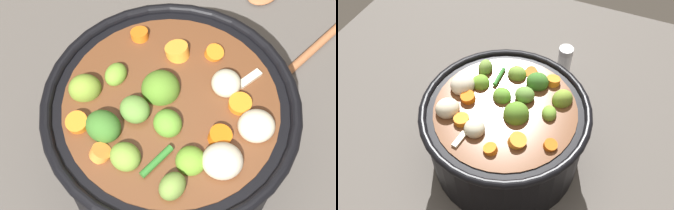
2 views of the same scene
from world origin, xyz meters
TOP-DOWN VIEW (x-y plane):
  - ground_plane at (0.00, 0.00)m, footprint 1.10×1.10m
  - cooking_pot at (0.00, -0.00)m, footprint 0.29×0.29m
  - wooden_spoon at (-0.04, 0.31)m, footprint 0.16×0.22m

SIDE VIEW (x-z plane):
  - ground_plane at x=0.00m, z-range 0.00..0.00m
  - wooden_spoon at x=-0.04m, z-range 0.00..0.01m
  - cooking_pot at x=0.00m, z-range -0.01..0.16m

